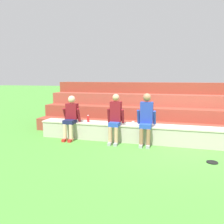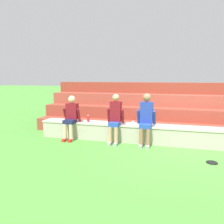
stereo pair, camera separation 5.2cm
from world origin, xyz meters
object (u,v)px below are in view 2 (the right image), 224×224
(person_center, at_px, (146,118))
(water_bottle_mid_left, at_px, (88,119))
(person_far_left, at_px, (71,116))
(frisbee, at_px, (212,163))
(plastic_cup_left_end, at_px, (133,123))
(water_bottle_near_left, at_px, (66,117))
(person_left_of_center, at_px, (115,117))

(person_center, height_order, water_bottle_mid_left, person_center)
(person_far_left, relative_size, frisbee, 5.35)
(plastic_cup_left_end, xyz_separation_m, frisbee, (2.04, -1.18, -0.57))
(water_bottle_near_left, bearing_deg, water_bottle_mid_left, -1.78)
(person_far_left, relative_size, person_center, 0.92)
(person_center, bearing_deg, plastic_cup_left_end, 151.71)
(person_left_of_center, bearing_deg, water_bottle_near_left, 170.15)
(person_far_left, distance_m, person_left_of_center, 1.42)
(person_far_left, distance_m, person_center, 2.32)
(person_far_left, distance_m, water_bottle_near_left, 0.45)
(person_center, relative_size, water_bottle_mid_left, 6.86)
(water_bottle_mid_left, height_order, frisbee, water_bottle_mid_left)
(person_center, distance_m, water_bottle_near_left, 2.67)
(person_left_of_center, relative_size, water_bottle_near_left, 6.74)
(person_far_left, height_order, frisbee, person_far_left)
(frisbee, bearing_deg, water_bottle_mid_left, 160.79)
(water_bottle_near_left, bearing_deg, person_far_left, -41.17)
(person_left_of_center, bearing_deg, person_center, 1.86)
(person_far_left, xyz_separation_m, person_center, (2.32, 0.01, 0.06))
(person_left_of_center, bearing_deg, water_bottle_mid_left, 163.69)
(water_bottle_near_left, bearing_deg, person_center, -5.92)
(water_bottle_mid_left, height_order, plastic_cup_left_end, water_bottle_mid_left)
(water_bottle_near_left, xyz_separation_m, frisbee, (4.28, -1.24, -0.62))
(water_bottle_near_left, height_order, plastic_cup_left_end, water_bottle_near_left)
(person_far_left, height_order, plastic_cup_left_end, person_far_left)
(person_left_of_center, height_order, person_center, person_center)
(water_bottle_near_left, bearing_deg, plastic_cup_left_end, -1.40)
(person_left_of_center, relative_size, water_bottle_mid_left, 6.70)
(water_bottle_mid_left, bearing_deg, plastic_cup_left_end, -1.19)
(person_center, distance_m, plastic_cup_left_end, 0.51)
(person_far_left, distance_m, water_bottle_mid_left, 0.55)
(person_left_of_center, height_order, plastic_cup_left_end, person_left_of_center)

